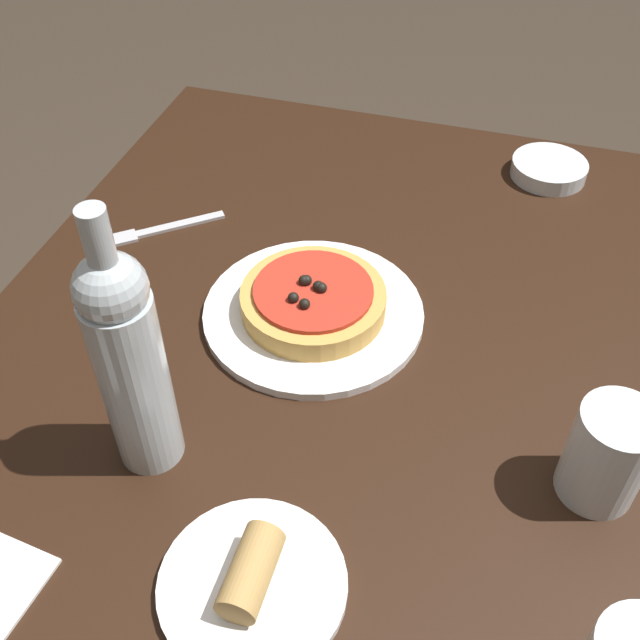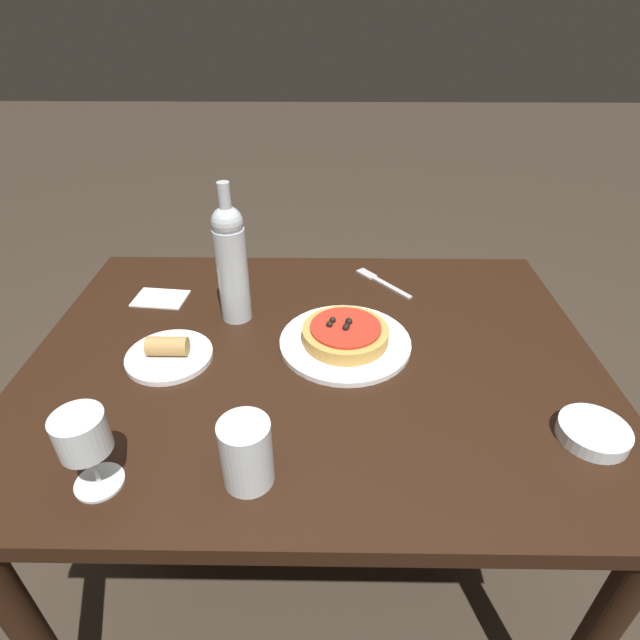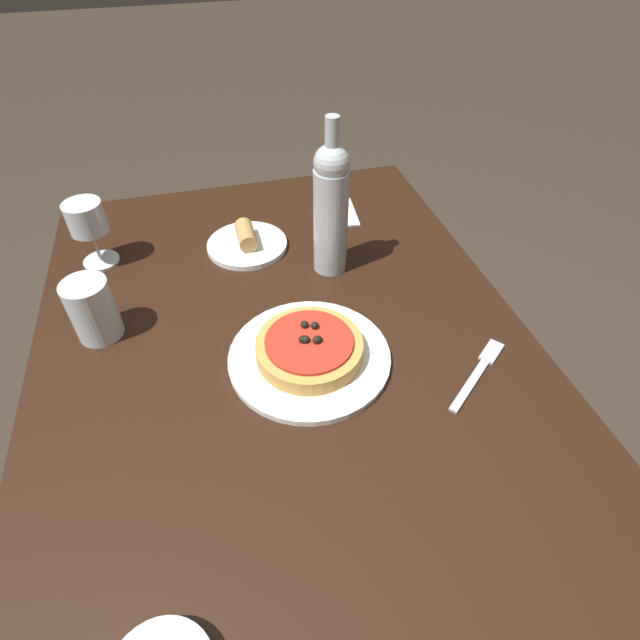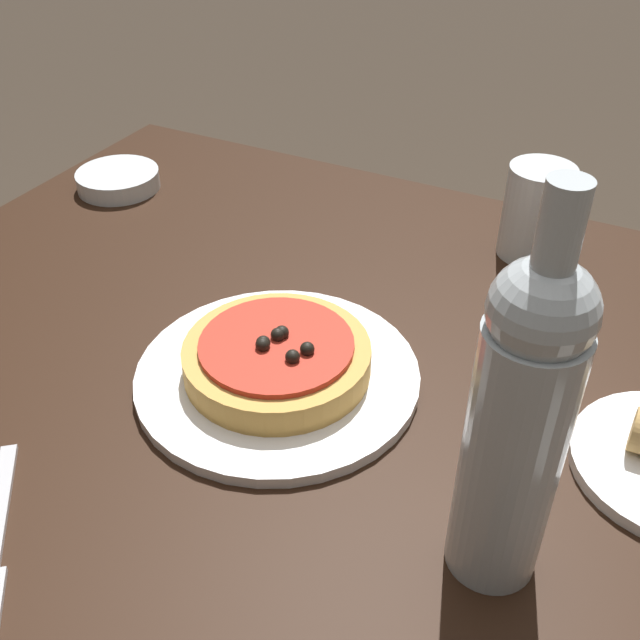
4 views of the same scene
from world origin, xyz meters
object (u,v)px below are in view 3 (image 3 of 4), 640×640
Objects in this scene: dining_table at (286,372)px; pizza at (309,348)px; wine_glass at (87,221)px; wine_bottle at (331,207)px; side_plate at (247,242)px; fork at (480,370)px; water_cup at (93,310)px; dinner_plate at (309,357)px.

pizza is at bearing 25.73° from dining_table.
wine_glass is 0.44× the size of wine_bottle.
wine_bottle is at bearing 156.91° from pizza.
wine_bottle is at bearing 53.84° from side_plate.
pizza reaches higher than dining_table.
pizza is 0.54m from wine_glass.
dining_table is at bearing 112.25° from fork.
fork reaches higher than dining_table.
fork is (0.35, 0.17, -0.14)m from wine_bottle.
dining_table is 10.19× the size of water_cup.
pizza is 0.29m from wine_bottle.
fork is 0.57m from side_plate.
wine_bottle is (-0.18, 0.14, 0.25)m from dining_table.
wine_bottle is 2.75× the size of water_cup.
wine_bottle is 0.24m from side_plate.
wine_glass is (-0.39, -0.37, 0.07)m from pizza.
wine_glass is (-0.39, -0.37, 0.10)m from dinner_plate.
dinner_plate is at bearing 43.16° from wine_glass.
wine_bottle is (0.14, 0.47, 0.04)m from wine_glass.
water_cup is 0.37m from side_plate.
dining_table is 0.13m from dinner_plate.
side_plate is (-0.47, -0.33, 0.01)m from fork.
water_cup is 0.68m from fork.
dinner_plate is 0.30m from wine_bottle.
wine_glass is at bearing -136.84° from dinner_plate.
side_plate is (-0.37, -0.05, -0.02)m from pizza.
wine_glass reaches higher than dining_table.
fork is at bearing 52.58° from wine_glass.
dinner_plate is 0.88× the size of wine_bottle.
dinner_plate is 1.53× the size of pizza.
dining_table is 0.34m from wine_bottle.
dinner_plate is 2.43× the size of water_cup.
wine_bottle is at bearing 100.88° from water_cup.
pizza is at bearing -23.09° from wine_bottle.
pizza is at bearing 65.65° from water_cup.
fork is (0.10, 0.28, -0.00)m from dinner_plate.
dining_table is at bearing -154.35° from dinner_plate.
water_cup is at bearing -79.12° from wine_bottle.
dining_table is 0.15m from pizza.
water_cup reaches higher than pizza.
fork is (0.49, 0.64, -0.10)m from wine_glass.
dinner_plate is at bearing 8.33° from side_plate.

